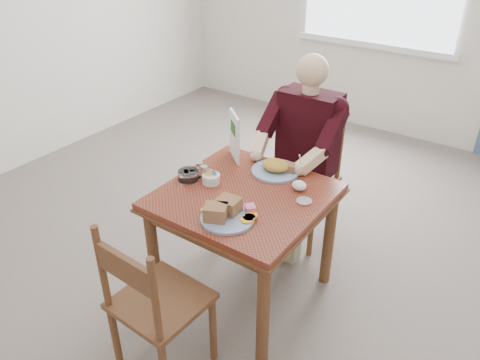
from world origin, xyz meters
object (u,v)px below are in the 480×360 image
Objects in this scene: chair_far at (306,177)px; diner at (303,140)px; table at (244,209)px; near_plate at (226,213)px; far_plate at (277,168)px; chair_near at (154,304)px.

chair_far is 0.34m from diner.
table is 2.54× the size of near_plate.
near_plate is (0.06, -1.06, 0.31)m from chair_far.
chair_near is at bearing -92.49° from far_plate.
far_plate is at bearing -87.02° from chair_far.
diner reaches higher than chair_near.
diner is at bearing 93.67° from far_plate.
near_plate is 0.58m from far_plate.
chair_far is (0.00, 0.80, -0.16)m from table.
diner reaches higher than chair_far.
diner is at bearing 93.80° from near_plate.
table is 0.77m from chair_near.
chair_near is 0.69× the size of diner.
chair_far is 2.63× the size of near_plate.
chair_near is 2.63× the size of near_plate.
table is at bearing 103.77° from near_plate.
table is 0.66× the size of diner.
near_plate is at bearing -86.11° from far_plate.
chair_near is 0.58m from near_plate.
chair_far reaches higher than far_plate.
table is 0.73m from diner.
far_plate is at bearing 87.51° from chair_near.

